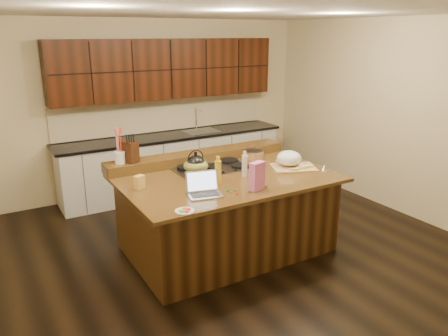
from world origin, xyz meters
TOP-DOWN VIEW (x-y plane):
  - room at (0.00, 0.00)m, footprint 5.52×5.02m
  - island at (0.00, 0.00)m, footprint 2.40×1.60m
  - back_ledge at (0.00, 0.70)m, footprint 2.40×0.30m
  - cooktop at (0.00, 0.30)m, footprint 0.92×0.52m
  - back_counter at (0.30, 2.23)m, footprint 3.70×0.66m
  - kettle at (-0.30, 0.17)m, footprint 0.26×0.26m
  - green_bowl at (-0.30, 0.17)m, footprint 0.36×0.36m
  - laptop at (-0.50, -0.40)m, footprint 0.38×0.33m
  - oil_bottle at (-0.23, -0.23)m, footprint 0.08×0.08m
  - vinegar_bottle at (0.17, -0.13)m, footprint 0.07×0.07m
  - wooden_tray at (0.83, -0.12)m, footprint 0.62×0.54m
  - ramekin_a at (0.83, 0.09)m, footprint 0.12×0.12m
  - ramekin_b at (0.93, -0.22)m, footprint 0.13×0.13m
  - ramekin_c at (1.08, 0.29)m, footprint 0.11×0.11m
  - strainer_bowl at (0.68, 0.43)m, footprint 0.29×0.29m
  - kitchen_timer at (1.12, -0.40)m, footprint 0.10×0.10m
  - pink_bag at (0.04, -0.56)m, footprint 0.18×0.12m
  - candy_plate at (-0.86, -0.71)m, footprint 0.20×0.20m
  - package_box at (-1.01, 0.08)m, footprint 0.12×0.11m
  - utensil_crock at (-1.01, 0.70)m, footprint 0.15×0.15m
  - knife_block at (-0.89, 0.70)m, footprint 0.19×0.24m
  - gumdrop_0 at (-0.02, -0.53)m, footprint 0.02×0.02m
  - gumdrop_1 at (0.15, -0.58)m, footprint 0.02×0.02m
  - gumdrop_2 at (0.03, -0.46)m, footprint 0.02×0.02m
  - gumdrop_3 at (-0.08, -0.58)m, footprint 0.02×0.02m
  - gumdrop_4 at (0.18, -0.54)m, footprint 0.02×0.02m
  - gumdrop_5 at (-0.18, -0.48)m, footprint 0.02×0.02m
  - gumdrop_6 at (0.13, -0.48)m, footprint 0.02×0.02m
  - gumdrop_7 at (-0.23, -0.45)m, footprint 0.02×0.02m
  - gumdrop_8 at (-0.22, -0.58)m, footprint 0.02×0.02m
  - gumdrop_9 at (-0.26, -0.46)m, footprint 0.02×0.02m
  - gumdrop_10 at (0.16, -0.53)m, footprint 0.02×0.02m
  - gumdrop_11 at (-0.25, -0.51)m, footprint 0.02×0.02m

SIDE VIEW (x-z plane):
  - island at x=0.00m, z-range 0.00..0.92m
  - candy_plate at x=-0.86m, z-range 0.92..0.93m
  - gumdrop_0 at x=-0.02m, z-range 0.92..0.94m
  - gumdrop_1 at x=0.15m, z-range 0.92..0.94m
  - gumdrop_2 at x=0.03m, z-range 0.92..0.94m
  - gumdrop_3 at x=-0.08m, z-range 0.92..0.94m
  - gumdrop_4 at x=0.18m, z-range 0.92..0.94m
  - gumdrop_5 at x=-0.18m, z-range 0.92..0.94m
  - gumdrop_6 at x=0.13m, z-range 0.92..0.94m
  - gumdrop_7 at x=-0.23m, z-range 0.92..0.94m
  - gumdrop_8 at x=-0.22m, z-range 0.92..0.94m
  - gumdrop_9 at x=-0.26m, z-range 0.92..0.94m
  - gumdrop_10 at x=0.16m, z-range 0.92..0.94m
  - gumdrop_11 at x=-0.25m, z-range 0.92..0.94m
  - cooktop at x=0.00m, z-range 0.91..0.96m
  - ramekin_a at x=0.83m, z-range 0.92..0.96m
  - ramekin_b at x=0.93m, z-range 0.92..0.96m
  - ramekin_c at x=1.08m, z-range 0.92..0.96m
  - kitchen_timer at x=1.12m, z-range 0.92..0.99m
  - strainer_bowl at x=0.68m, z-range 0.92..1.01m
  - back_ledge at x=0.00m, z-range 0.92..1.04m
  - laptop at x=-0.50m, z-range 0.87..1.10m
  - back_counter at x=0.30m, z-range -0.22..2.18m
  - package_box at x=-1.01m, z-range 0.92..1.06m
  - wooden_tray at x=0.83m, z-range 0.91..1.12m
  - green_bowl at x=-0.30m, z-range 0.97..1.12m
  - vinegar_bottle at x=0.17m, z-range 0.92..1.17m
  - oil_bottle at x=-0.23m, z-range 0.92..1.19m
  - kettle at x=-0.30m, z-range 0.97..1.16m
  - pink_bag at x=0.04m, z-range 0.92..1.22m
  - utensil_crock at x=-1.01m, z-range 1.04..1.18m
  - knife_block at x=-0.89m, z-range 1.04..1.29m
  - room at x=0.00m, z-range -0.01..2.71m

